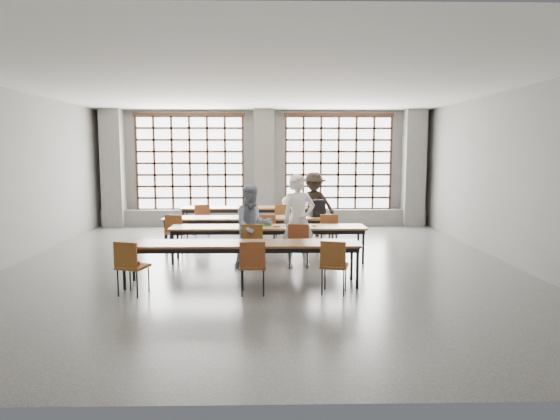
% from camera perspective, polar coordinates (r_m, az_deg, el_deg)
% --- Properties ---
extents(floor, '(11.00, 11.00, 0.00)m').
position_cam_1_polar(floor, '(10.02, -2.06, -6.35)').
color(floor, '#4B4B48').
rests_on(floor, ground).
extents(ceiling, '(11.00, 11.00, 0.00)m').
position_cam_1_polar(ceiling, '(9.83, -2.15, 13.93)').
color(ceiling, silver).
rests_on(ceiling, floor).
extents(wall_back, '(10.00, 0.00, 10.00)m').
position_cam_1_polar(wall_back, '(15.27, -1.79, 4.81)').
color(wall_back, slate).
rests_on(wall_back, floor).
extents(wall_front, '(10.00, 0.00, 10.00)m').
position_cam_1_polar(wall_front, '(4.29, -3.21, -0.30)').
color(wall_front, slate).
rests_on(wall_front, floor).
extents(wall_left, '(0.00, 11.00, 11.00)m').
position_cam_1_polar(wall_left, '(11.04, -29.06, 3.20)').
color(wall_left, slate).
rests_on(wall_left, floor).
extents(wall_right, '(0.00, 11.00, 11.00)m').
position_cam_1_polar(wall_right, '(10.91, 25.23, 3.37)').
color(wall_right, slate).
rests_on(wall_right, floor).
extents(column_left, '(0.60, 0.55, 3.50)m').
position_cam_1_polar(column_left, '(15.69, -18.52, 4.52)').
color(column_left, '#5B5B58').
rests_on(column_left, floor).
extents(column_mid, '(0.60, 0.55, 3.50)m').
position_cam_1_polar(column_mid, '(14.99, -1.80, 4.77)').
color(column_mid, '#5B5B58').
rests_on(column_mid, floor).
extents(column_right, '(0.60, 0.55, 3.50)m').
position_cam_1_polar(column_right, '(15.60, 15.01, 4.63)').
color(column_right, '#5B5B58').
rests_on(column_right, floor).
extents(window_left, '(3.32, 0.12, 3.00)m').
position_cam_1_polar(window_left, '(15.37, -10.25, 5.28)').
color(window_left, white).
rests_on(window_left, wall_back).
extents(window_right, '(3.32, 0.12, 3.00)m').
position_cam_1_polar(window_right, '(15.33, 6.68, 5.34)').
color(window_right, white).
rests_on(window_right, wall_back).
extents(sill_ledge, '(9.80, 0.35, 0.50)m').
position_cam_1_polar(sill_ledge, '(15.19, -1.78, -0.88)').
color(sill_ledge, '#5B5B58').
rests_on(sill_ledge, floor).
extents(desk_row_a, '(4.00, 0.70, 0.73)m').
position_cam_1_polar(desk_row_a, '(13.79, -2.94, 0.07)').
color(desk_row_a, brown).
rests_on(desk_row_a, floor).
extents(desk_row_b, '(4.00, 0.70, 0.73)m').
position_cam_1_polar(desk_row_b, '(11.73, -3.49, -1.13)').
color(desk_row_b, brown).
rests_on(desk_row_b, floor).
extents(desk_row_c, '(4.00, 0.70, 0.73)m').
position_cam_1_polar(desk_row_c, '(10.29, -1.36, -2.23)').
color(desk_row_c, brown).
rests_on(desk_row_c, floor).
extents(desk_row_d, '(4.00, 0.70, 0.73)m').
position_cam_1_polar(desk_row_d, '(8.50, -4.36, -4.17)').
color(desk_row_d, brown).
rests_on(desk_row_d, floor).
extents(chair_back_left, '(0.52, 0.53, 0.88)m').
position_cam_1_polar(chair_back_left, '(13.30, -8.95, -0.81)').
color(chair_back_left, brown).
rests_on(chair_back_left, floor).
extents(chair_back_mid, '(0.51, 0.51, 0.88)m').
position_cam_1_polar(chair_back_mid, '(13.19, 0.37, -0.80)').
color(chair_back_mid, brown).
rests_on(chair_back_mid, floor).
extents(chair_back_right, '(0.51, 0.51, 0.88)m').
position_cam_1_polar(chair_back_right, '(13.24, 4.00, -0.78)').
color(chair_back_right, brown).
rests_on(chair_back_right, floor).
extents(chair_mid_left, '(0.50, 0.50, 0.88)m').
position_cam_1_polar(chair_mid_left, '(11.31, -11.83, -2.21)').
color(chair_mid_left, brown).
rests_on(chair_mid_left, floor).
extents(chair_mid_centre, '(0.43, 0.43, 0.88)m').
position_cam_1_polar(chair_mid_centre, '(11.11, -1.54, -2.22)').
color(chair_mid_centre, brown).
rests_on(chair_mid_centre, floor).
extents(chair_mid_right, '(0.45, 0.46, 0.88)m').
position_cam_1_polar(chair_mid_right, '(11.19, 5.61, -2.19)').
color(chair_mid_right, maroon).
rests_on(chair_mid_right, floor).
extents(chair_front_left, '(0.42, 0.43, 0.88)m').
position_cam_1_polar(chair_front_left, '(9.69, -3.15, -3.57)').
color(chair_front_left, brown).
rests_on(chair_front_left, floor).
extents(chair_front_right, '(0.46, 0.46, 0.88)m').
position_cam_1_polar(chair_front_right, '(9.70, 2.14, -3.55)').
color(chair_front_right, maroon).
rests_on(chair_front_right, floor).
extents(chair_near_left, '(0.53, 0.53, 0.88)m').
position_cam_1_polar(chair_near_left, '(8.20, -16.77, -5.77)').
color(chair_near_left, brown).
rests_on(chair_near_left, floor).
extents(chair_near_mid, '(0.42, 0.43, 0.88)m').
position_cam_1_polar(chair_near_mid, '(7.90, -3.14, -5.95)').
color(chair_near_mid, brown).
rests_on(chair_near_mid, floor).
extents(chair_near_right, '(0.51, 0.51, 0.88)m').
position_cam_1_polar(chair_near_right, '(7.97, 6.16, -5.88)').
color(chair_near_right, brown).
rests_on(chair_near_right, floor).
extents(student_male, '(0.77, 0.62, 1.83)m').
position_cam_1_polar(student_male, '(9.77, 2.15, -1.24)').
color(student_male, white).
rests_on(student_male, floor).
extents(student_female, '(0.94, 0.82, 1.63)m').
position_cam_1_polar(student_female, '(9.77, -3.13, -1.84)').
color(student_female, '#19264D').
rests_on(student_female, floor).
extents(student_back, '(1.15, 0.73, 1.71)m').
position_cam_1_polar(student_back, '(13.32, 3.89, 0.64)').
color(student_back, black).
rests_on(student_back, floor).
extents(laptop_front, '(0.46, 0.44, 0.26)m').
position_cam_1_polar(laptop_front, '(10.38, 1.83, -1.44)').
color(laptop_front, silver).
rests_on(laptop_front, desk_row_c).
extents(laptop_back, '(0.38, 0.33, 0.26)m').
position_cam_1_polar(laptop_back, '(13.91, 2.62, 0.65)').
color(laptop_back, '#B2B3B7').
rests_on(laptop_back, desk_row_a).
extents(mouse, '(0.11, 0.09, 0.04)m').
position_cam_1_polar(mouse, '(10.29, 3.93, -1.77)').
color(mouse, white).
rests_on(mouse, desk_row_c).
extents(green_box, '(0.27, 0.15, 0.09)m').
position_cam_1_polar(green_box, '(10.35, -1.64, -1.56)').
color(green_box, '#2F862B').
rests_on(green_box, desk_row_c).
extents(phone, '(0.14, 0.07, 0.01)m').
position_cam_1_polar(phone, '(10.18, -0.35, -1.91)').
color(phone, black).
rests_on(phone, desk_row_c).
extents(paper_sheet_b, '(0.31, 0.23, 0.00)m').
position_cam_1_polar(paper_sheet_b, '(11.68, -4.97, -0.84)').
color(paper_sheet_b, silver).
rests_on(paper_sheet_b, desk_row_b).
extents(paper_sheet_c, '(0.34, 0.27, 0.00)m').
position_cam_1_polar(paper_sheet_c, '(11.71, -3.00, -0.80)').
color(paper_sheet_c, white).
rests_on(paper_sheet_c, desk_row_b).
extents(backpack, '(0.36, 0.28, 0.40)m').
position_cam_1_polar(backpack, '(11.79, 4.30, 0.21)').
color(backpack, black).
rests_on(backpack, desk_row_b).
extents(plastic_bag, '(0.30, 0.27, 0.29)m').
position_cam_1_polar(plastic_bag, '(13.82, 0.79, 0.96)').
color(plastic_bag, white).
rests_on(plastic_bag, desk_row_a).
extents(red_pouch, '(0.20, 0.09, 0.06)m').
position_cam_1_polar(red_pouch, '(8.27, -16.46, -5.90)').
color(red_pouch, '#A2131C').
rests_on(red_pouch, chair_near_left).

